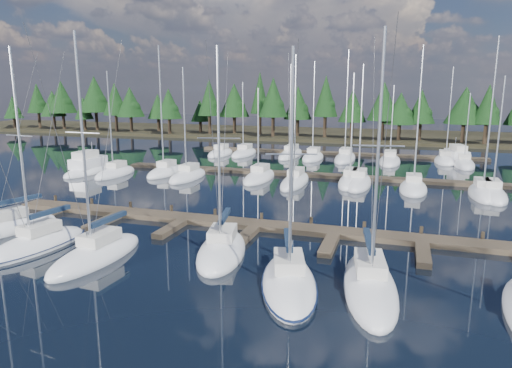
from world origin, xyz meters
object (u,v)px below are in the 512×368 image
(front_sailboat_5, at_px, (370,285))
(motor_yacht_left, at_px, (89,169))
(motor_yacht_right, at_px, (456,159))
(front_sailboat_4, at_px, (289,283))
(front_sailboat_3, at_px, (222,250))
(main_dock, at_px, (255,227))
(front_sailboat_2, at_px, (97,254))
(front_sailboat_0, at_px, (2,229))
(front_sailboat_1, at_px, (36,245))

(front_sailboat_5, height_order, motor_yacht_left, front_sailboat_5)
(front_sailboat_5, distance_m, motor_yacht_right, 48.74)
(front_sailboat_5, xyz_separation_m, motor_yacht_left, (-36.93, 24.89, 0.22))
(front_sailboat_4, relative_size, front_sailboat_5, 0.94)
(front_sailboat_3, height_order, front_sailboat_4, front_sailboat_3)
(front_sailboat_4, bearing_deg, front_sailboat_5, 13.18)
(main_dock, bearing_deg, front_sailboat_2, -130.97)
(front_sailboat_0, relative_size, motor_yacht_right, 1.54)
(front_sailboat_0, bearing_deg, front_sailboat_4, -6.95)
(front_sailboat_2, distance_m, front_sailboat_4, 12.60)
(front_sailboat_1, relative_size, motor_yacht_left, 1.48)
(front_sailboat_3, relative_size, motor_yacht_right, 1.52)
(front_sailboat_4, height_order, motor_yacht_right, front_sailboat_4)
(main_dock, distance_m, motor_yacht_right, 43.54)
(front_sailboat_5, bearing_deg, motor_yacht_left, 146.02)
(front_sailboat_5, bearing_deg, front_sailboat_2, -178.04)
(main_dock, xyz_separation_m, front_sailboat_1, (-12.77, -8.48, 0.09))
(front_sailboat_2, bearing_deg, front_sailboat_0, 166.85)
(front_sailboat_1, bearing_deg, front_sailboat_0, 158.41)
(motor_yacht_right, bearing_deg, front_sailboat_3, -112.13)
(front_sailboat_3, bearing_deg, front_sailboat_1, -167.44)
(front_sailboat_1, height_order, front_sailboat_4, front_sailboat_1)
(front_sailboat_2, bearing_deg, motor_yacht_right, 62.07)
(front_sailboat_3, distance_m, motor_yacht_right, 48.98)
(main_dock, xyz_separation_m, motor_yacht_right, (18.02, 39.63, 0.28))
(front_sailboat_4, height_order, motor_yacht_left, front_sailboat_4)
(front_sailboat_1, bearing_deg, main_dock, 33.61)
(front_sailboat_3, height_order, motor_yacht_right, front_sailboat_3)
(main_dock, bearing_deg, front_sailboat_0, -159.92)
(front_sailboat_5, bearing_deg, motor_yacht_right, 79.46)
(front_sailboat_5, bearing_deg, main_dock, 137.70)
(front_sailboat_5, relative_size, motor_yacht_left, 1.51)
(main_dock, distance_m, motor_yacht_left, 32.41)
(main_dock, bearing_deg, front_sailboat_5, -42.30)
(main_dock, height_order, front_sailboat_1, front_sailboat_1)
(front_sailboat_0, height_order, front_sailboat_3, front_sailboat_0)
(front_sailboat_1, distance_m, front_sailboat_4, 17.69)
(main_dock, xyz_separation_m, front_sailboat_2, (-7.69, -8.86, 0.09))
(main_dock, bearing_deg, front_sailboat_3, -94.35)
(main_dock, xyz_separation_m, motor_yacht_left, (-27.83, 16.61, 0.31))
(main_dock, distance_m, front_sailboat_1, 15.33)
(front_sailboat_2, bearing_deg, main_dock, 49.03)
(front_sailboat_2, distance_m, front_sailboat_3, 7.90)
(front_sailboat_0, bearing_deg, motor_yacht_right, 52.19)
(front_sailboat_0, distance_m, motor_yacht_left, 25.20)
(motor_yacht_left, bearing_deg, front_sailboat_0, -66.51)
(main_dock, bearing_deg, front_sailboat_1, -146.39)
(main_dock, distance_m, front_sailboat_4, 10.48)
(front_sailboat_0, xyz_separation_m, front_sailboat_4, (22.69, -2.77, -0.01))
(front_sailboat_0, height_order, motor_yacht_left, front_sailboat_0)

